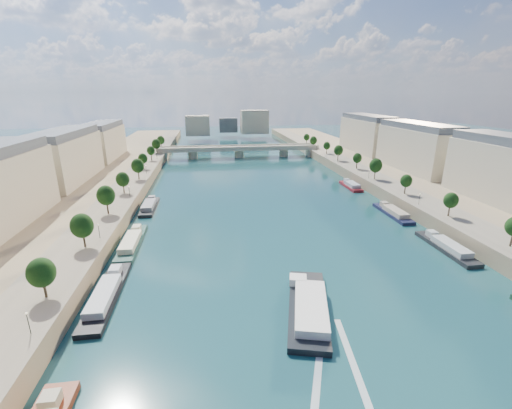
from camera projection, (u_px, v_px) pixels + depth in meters
name	position (u px, v px, depth m)	size (l,w,h in m)	color
ground	(268.00, 211.00, 131.66)	(700.00, 700.00, 0.00)	#0B3034
quay_left	(68.00, 214.00, 121.28)	(44.00, 520.00, 5.00)	#9E8460
quay_right	(440.00, 197.00, 140.49)	(44.00, 520.00, 5.00)	#9E8460
pave_left	(111.00, 205.00, 122.49)	(14.00, 520.00, 0.10)	gray
pave_right	(407.00, 193.00, 137.69)	(14.00, 520.00, 0.10)	gray
trees_left	(116.00, 189.00, 122.94)	(4.80, 268.80, 8.26)	#382B1E
trees_right	(391.00, 174.00, 145.13)	(4.80, 268.80, 8.26)	#382B1E
lamps_left	(116.00, 206.00, 112.83)	(0.36, 200.36, 4.28)	black
lamps_right	(391.00, 183.00, 140.94)	(0.36, 200.36, 4.28)	black
buildings_left	(36.00, 169.00, 126.48)	(16.00, 226.00, 23.20)	beige
buildings_right	(455.00, 158.00, 149.15)	(16.00, 226.00, 23.20)	beige
skyline	(232.00, 123.00, 334.00)	(79.00, 42.00, 22.00)	beige
bridge	(239.00, 150.00, 239.42)	(112.00, 12.00, 8.15)	#C1B79E
tour_barge	(308.00, 306.00, 71.35)	(14.48, 28.31, 3.74)	black
wake	(337.00, 371.00, 56.04)	(14.14, 25.92, 0.04)	silver
moored_barges_left	(102.00, 303.00, 72.65)	(5.00, 158.65, 3.60)	#191D37
moored_barges_right	(463.00, 258.00, 92.53)	(5.00, 163.95, 3.60)	black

